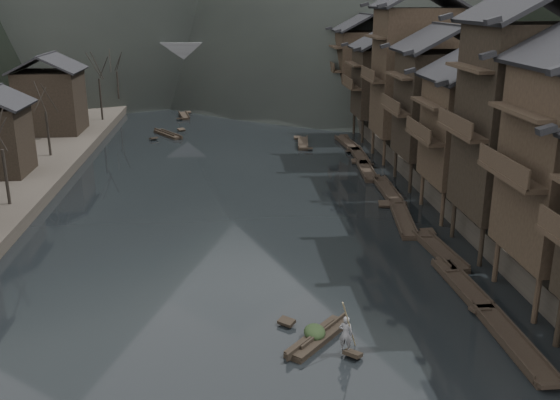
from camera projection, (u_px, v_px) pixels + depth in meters
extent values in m
plane|color=black|center=(246.00, 302.00, 33.13)|extent=(300.00, 300.00, 0.00)
cube|color=#2D2823|center=(532.00, 128.00, 73.56)|extent=(40.00, 200.00, 1.80)
cylinder|color=black|center=(560.00, 321.00, 28.54)|extent=(0.30, 0.30, 2.90)
cylinder|color=black|center=(537.00, 299.00, 30.63)|extent=(0.30, 0.30, 2.90)
cylinder|color=black|center=(496.00, 260.00, 35.18)|extent=(0.30, 0.30, 2.90)
cylinder|color=black|center=(543.00, 259.00, 35.40)|extent=(0.30, 0.30, 2.90)
cube|color=black|center=(511.00, 176.00, 31.10)|extent=(1.20, 5.70, 0.25)
cylinder|color=black|center=(481.00, 246.00, 37.27)|extent=(0.30, 0.30, 2.90)
cylinder|color=black|center=(453.00, 219.00, 41.82)|extent=(0.30, 0.30, 2.90)
cylinder|color=black|center=(526.00, 244.00, 37.49)|extent=(0.30, 0.30, 2.90)
cylinder|color=black|center=(493.00, 218.00, 42.04)|extent=(0.30, 0.30, 2.90)
cube|color=black|center=(527.00, 121.00, 37.63)|extent=(7.00, 6.00, 11.45)
cube|color=black|center=(462.00, 132.00, 37.49)|extent=(1.20, 5.70, 0.25)
cylinder|color=black|center=(443.00, 208.00, 43.91)|extent=(0.30, 0.30, 2.90)
cylinder|color=black|center=(422.00, 189.00, 48.46)|extent=(0.30, 0.30, 2.90)
cylinder|color=black|center=(480.00, 207.00, 44.13)|extent=(0.30, 0.30, 2.90)
cylinder|color=black|center=(456.00, 188.00, 48.68)|extent=(0.30, 0.30, 2.90)
cube|color=black|center=(479.00, 131.00, 44.90)|extent=(7.00, 6.00, 7.37)
cube|color=black|center=(424.00, 137.00, 44.69)|extent=(1.20, 5.70, 0.25)
cylinder|color=black|center=(410.00, 178.00, 51.49)|extent=(0.30, 0.30, 2.90)
cylinder|color=black|center=(395.00, 163.00, 56.04)|extent=(0.30, 0.30, 2.90)
cylinder|color=black|center=(443.00, 177.00, 51.71)|extent=(0.30, 0.30, 2.90)
cylinder|color=black|center=(425.00, 162.00, 56.26)|extent=(0.30, 0.30, 2.90)
cube|color=black|center=(443.00, 104.00, 52.29)|extent=(7.00, 6.00, 8.65)
cube|color=black|center=(396.00, 110.00, 52.10)|extent=(1.20, 5.70, 0.25)
cylinder|color=black|center=(384.00, 152.00, 60.03)|extent=(0.30, 0.30, 2.90)
cylinder|color=black|center=(373.00, 141.00, 64.58)|extent=(0.30, 0.30, 2.90)
cylinder|color=black|center=(412.00, 152.00, 60.25)|extent=(0.30, 0.30, 2.90)
cylinder|color=black|center=(399.00, 141.00, 64.80)|extent=(0.30, 0.30, 2.90)
cube|color=black|center=(413.00, 72.00, 60.31)|extent=(7.00, 6.00, 11.97)
cube|color=black|center=(373.00, 79.00, 60.17)|extent=(1.20, 5.70, 0.25)
cylinder|color=black|center=(362.00, 131.00, 69.51)|extent=(0.30, 0.30, 2.90)
cylinder|color=black|center=(354.00, 123.00, 74.06)|extent=(0.30, 0.30, 2.90)
cylinder|color=black|center=(387.00, 131.00, 69.73)|extent=(0.30, 0.30, 2.90)
cylinder|color=black|center=(377.00, 123.00, 74.28)|extent=(0.30, 0.30, 2.90)
cube|color=black|center=(387.00, 83.00, 70.48)|extent=(7.00, 6.00, 7.48)
cube|color=black|center=(352.00, 86.00, 70.28)|extent=(1.20, 5.70, 0.25)
cylinder|color=black|center=(343.00, 113.00, 80.89)|extent=(0.30, 0.30, 2.90)
cylinder|color=black|center=(337.00, 107.00, 85.44)|extent=(0.30, 0.30, 2.90)
cylinder|color=black|center=(364.00, 112.00, 81.11)|extent=(0.30, 0.30, 2.90)
cylinder|color=black|center=(357.00, 106.00, 85.66)|extent=(0.30, 0.30, 2.90)
cube|color=black|center=(365.00, 66.00, 81.66)|extent=(7.00, 6.00, 8.78)
cube|color=black|center=(334.00, 70.00, 81.48)|extent=(1.20, 5.70, 0.25)
cube|color=black|center=(51.00, 100.00, 69.91)|extent=(6.50, 6.50, 6.80)
cylinder|color=black|center=(5.00, 174.00, 45.29)|extent=(0.24, 0.24, 4.11)
cylinder|color=black|center=(58.00, 131.00, 59.66)|extent=(0.24, 0.24, 4.21)
cylinder|color=black|center=(96.00, 97.00, 77.20)|extent=(0.24, 0.24, 5.09)
cylinder|color=black|center=(111.00, 87.00, 87.62)|extent=(0.24, 0.24, 4.76)
cube|color=black|center=(512.00, 341.00, 29.04)|extent=(1.17, 7.17, 0.30)
cube|color=black|center=(512.00, 338.00, 28.99)|extent=(1.23, 7.03, 0.10)
cube|color=black|center=(484.00, 304.00, 32.26)|extent=(0.94, 0.89, 0.35)
cube|color=black|center=(547.00, 382.00, 25.74)|extent=(0.94, 0.89, 0.35)
cube|color=black|center=(461.00, 284.00, 34.83)|extent=(1.39, 6.44, 0.30)
cube|color=black|center=(461.00, 282.00, 34.78)|extent=(1.44, 6.32, 0.10)
cube|color=black|center=(445.00, 260.00, 37.71)|extent=(0.97, 0.83, 0.34)
cube|color=black|center=(480.00, 308.00, 31.87)|extent=(0.97, 0.83, 0.34)
cube|color=black|center=(439.00, 251.00, 39.47)|extent=(1.69, 6.70, 0.30)
cube|color=black|center=(439.00, 248.00, 39.41)|extent=(1.73, 6.58, 0.10)
cube|color=black|center=(428.00, 231.00, 42.45)|extent=(1.00, 0.90, 0.34)
cube|color=black|center=(452.00, 270.00, 36.39)|extent=(1.00, 0.90, 0.34)
cube|color=black|center=(403.00, 220.00, 45.03)|extent=(2.07, 7.49, 0.30)
cube|color=black|center=(403.00, 217.00, 44.97)|extent=(2.10, 7.35, 0.10)
cube|color=black|center=(385.00, 203.00, 48.29)|extent=(1.05, 1.02, 0.36)
cube|color=black|center=(424.00, 235.00, 41.68)|extent=(1.05, 1.02, 0.36)
cube|color=black|center=(387.00, 190.00, 52.04)|extent=(1.36, 7.57, 0.30)
cube|color=black|center=(387.00, 188.00, 51.98)|extent=(1.41, 7.42, 0.10)
cube|color=black|center=(375.00, 177.00, 55.41)|extent=(0.97, 0.95, 0.36)
cube|color=black|center=(400.00, 202.00, 48.57)|extent=(0.97, 0.95, 0.36)
cube|color=black|center=(366.00, 171.00, 57.87)|extent=(1.64, 7.16, 0.30)
cube|color=black|center=(366.00, 169.00, 57.81)|extent=(1.68, 7.03, 0.10)
cube|color=black|center=(356.00, 160.00, 61.02)|extent=(1.00, 0.94, 0.35)
cube|color=black|center=(378.00, 179.00, 54.62)|extent=(1.00, 0.94, 0.35)
cube|color=black|center=(359.00, 156.00, 63.23)|extent=(1.44, 7.28, 0.30)
cube|color=black|center=(359.00, 155.00, 63.18)|extent=(1.49, 7.14, 0.10)
cube|color=black|center=(351.00, 147.00, 66.47)|extent=(0.98, 0.93, 0.36)
cube|color=black|center=(368.00, 163.00, 59.91)|extent=(0.98, 0.93, 0.36)
cube|color=black|center=(347.00, 144.00, 68.62)|extent=(1.69, 7.39, 0.30)
cube|color=black|center=(348.00, 142.00, 68.56)|extent=(1.74, 7.24, 0.10)
cube|color=black|center=(344.00, 136.00, 71.92)|extent=(1.01, 0.97, 0.36)
cube|color=black|center=(351.00, 150.00, 65.23)|extent=(1.01, 0.97, 0.36)
cube|color=black|center=(303.00, 143.00, 68.89)|extent=(1.62, 5.83, 0.30)
cube|color=black|center=(303.00, 142.00, 68.84)|extent=(1.65, 5.72, 0.10)
cube|color=black|center=(297.00, 137.00, 71.43)|extent=(0.92, 0.80, 0.32)
cube|color=black|center=(309.00, 148.00, 66.27)|extent=(0.92, 0.80, 0.32)
cube|color=black|center=(168.00, 134.00, 73.51)|extent=(3.80, 5.39, 0.30)
cube|color=black|center=(168.00, 133.00, 73.46)|extent=(3.78, 5.32, 0.10)
cube|color=black|center=(181.00, 129.00, 75.80)|extent=(1.09, 1.04, 0.32)
cube|color=black|center=(154.00, 137.00, 71.14)|extent=(1.09, 1.04, 0.32)
cube|color=black|center=(184.00, 116.00, 85.14)|extent=(1.81, 5.14, 0.30)
cube|color=black|center=(184.00, 114.00, 85.08)|extent=(1.84, 5.05, 0.10)
cube|color=black|center=(188.00, 112.00, 87.39)|extent=(0.94, 0.76, 0.30)
cube|color=black|center=(180.00, 118.00, 82.80)|extent=(0.94, 0.76, 0.30)
cube|color=#4C4C4F|center=(231.00, 53.00, 99.19)|extent=(40.00, 6.00, 1.60)
cube|color=#4C4C4F|center=(231.00, 46.00, 96.23)|extent=(40.00, 0.50, 1.00)
cube|color=#4C4C4F|center=(231.00, 43.00, 101.35)|extent=(40.00, 0.50, 1.00)
cube|color=#4C4C4F|center=(144.00, 79.00, 99.30)|extent=(3.20, 6.00, 6.40)
cube|color=#4C4C4F|center=(204.00, 78.00, 100.06)|extent=(3.20, 6.00, 6.40)
cube|color=#4C4C4F|center=(259.00, 78.00, 100.77)|extent=(3.20, 6.00, 6.40)
cube|color=#4C4C4F|center=(318.00, 77.00, 101.53)|extent=(3.20, 6.00, 6.40)
cube|color=black|center=(318.00, 338.00, 29.32)|extent=(3.51, 3.87, 0.30)
cube|color=black|center=(318.00, 335.00, 29.27)|extent=(3.49, 3.84, 0.10)
cube|color=black|center=(286.00, 320.00, 30.66)|extent=(0.96, 0.93, 0.28)
cube|color=black|center=(353.00, 352.00, 27.90)|extent=(0.96, 0.93, 0.28)
ellipsoid|color=black|center=(315.00, 325.00, 29.29)|extent=(1.03, 1.35, 0.62)
imported|color=slate|center=(346.00, 329.00, 27.88)|extent=(0.73, 0.60, 1.72)
cylinder|color=#8C7A51|center=(352.00, 274.00, 27.07)|extent=(1.24, 2.04, 3.67)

